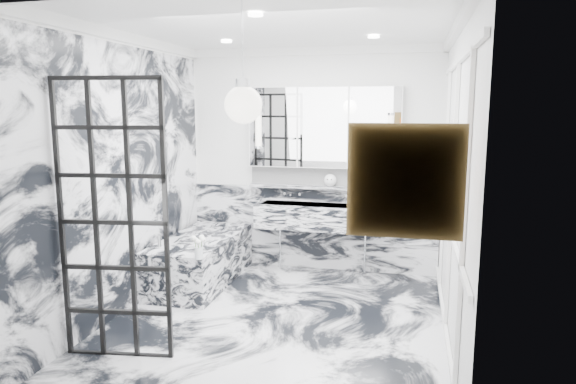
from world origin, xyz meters
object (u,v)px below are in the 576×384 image
(crittall_door, at_px, (113,222))
(bathtub, at_px, (201,259))
(trough_sink, at_px, (320,216))
(mirror_cabinet, at_px, (324,128))

(crittall_door, distance_m, bathtub, 2.07)
(trough_sink, bearing_deg, bathtub, -153.52)
(trough_sink, bearing_deg, mirror_cabinet, 90.00)
(mirror_cabinet, relative_size, bathtub, 1.15)
(trough_sink, distance_m, mirror_cabinet, 1.10)
(mirror_cabinet, height_order, bathtub, mirror_cabinet)
(trough_sink, relative_size, mirror_cabinet, 0.84)
(crittall_door, xyz_separation_m, trough_sink, (1.25, 2.54, -0.42))
(crittall_door, bearing_deg, trough_sink, 55.50)
(crittall_door, bearing_deg, bathtub, 83.91)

